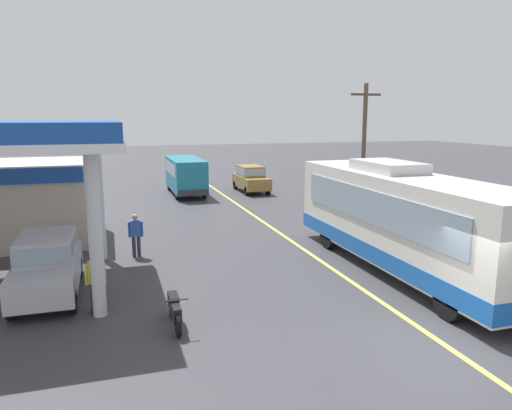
% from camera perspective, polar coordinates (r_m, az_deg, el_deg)
% --- Properties ---
extents(ground, '(120.00, 120.00, 0.00)m').
position_cam_1_polar(ground, '(29.98, -2.88, 0.51)').
color(ground, '#38383D').
extents(lane_divider_stripe, '(0.16, 50.00, 0.01)m').
position_cam_1_polar(lane_divider_stripe, '(25.25, -0.08, -1.38)').
color(lane_divider_stripe, '#D8CC4C').
rests_on(lane_divider_stripe, ground).
extents(coach_bus_main, '(2.60, 11.04, 3.69)m').
position_cam_1_polar(coach_bus_main, '(16.87, 17.07, -1.94)').
color(coach_bus_main, silver).
rests_on(coach_bus_main, ground).
extents(car_at_pump, '(1.70, 4.20, 1.82)m').
position_cam_1_polar(car_at_pump, '(15.38, -23.72, -6.29)').
color(car_at_pump, '#B2B2B7').
rests_on(car_at_pump, ground).
extents(minibus_opposing_lane, '(2.04, 6.13, 2.44)m').
position_cam_1_polar(minibus_opposing_lane, '(32.69, -8.45, 3.85)').
color(minibus_opposing_lane, teal).
rests_on(minibus_opposing_lane, ground).
extents(motorcycle_parked_forecourt, '(0.55, 1.80, 0.92)m').
position_cam_1_polar(motorcycle_parked_forecourt, '(12.48, -9.75, -12.18)').
color(motorcycle_parked_forecourt, black).
rests_on(motorcycle_parked_forecourt, ground).
extents(pedestrian_near_pump, '(0.55, 0.22, 1.66)m').
position_cam_1_polar(pedestrian_near_pump, '(13.68, -18.68, -8.36)').
color(pedestrian_near_pump, '#33333F').
rests_on(pedestrian_near_pump, ground).
extents(pedestrian_by_shop, '(0.55, 0.22, 1.66)m').
position_cam_1_polar(pedestrian_by_shop, '(18.43, -14.20, -3.26)').
color(pedestrian_by_shop, '#33333F').
rests_on(pedestrian_by_shop, ground).
extents(car_trailing_behind_bus, '(1.70, 4.20, 1.82)m').
position_cam_1_polar(car_trailing_behind_bus, '(33.46, -0.63, 3.33)').
color(car_trailing_behind_bus, olive).
rests_on(car_trailing_behind_bus, ground).
extents(utility_pole_roadside, '(1.80, 0.24, 7.01)m').
position_cam_1_polar(utility_pole_roadside, '(27.45, 12.79, 7.07)').
color(utility_pole_roadside, brown).
rests_on(utility_pole_roadside, ground).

